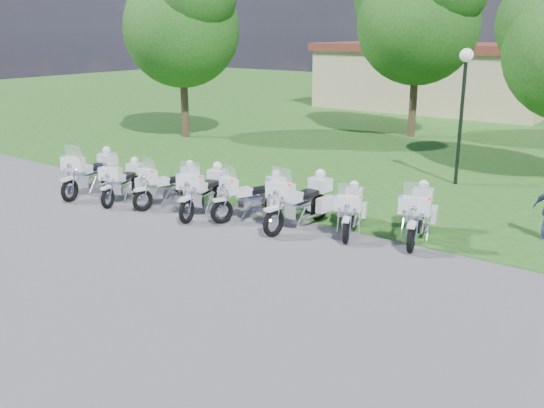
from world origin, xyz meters
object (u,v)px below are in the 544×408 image
Objects in this scene: motorcycle_7 at (418,213)px; lamp_post at (464,84)px; motorcycle_0 at (92,172)px; motorcycle_3 at (205,190)px; motorcycle_5 at (301,200)px; motorcycle_2 at (170,184)px; motorcycle_4 at (253,195)px; motorcycle_6 at (351,209)px; motorcycle_1 at (124,180)px.

motorcycle_7 is 0.53× the size of lamp_post.
motorcycle_3 is at bearing 174.59° from motorcycle_0.
motorcycle_2 is at bearing 13.70° from motorcycle_5.
motorcycle_4 is 1.08× the size of motorcycle_6.
motorcycle_7 is at bearing -144.10° from motorcycle_4.
lamp_post is at bearing -151.85° from motorcycle_1.
motorcycle_6 is at bearing -146.51° from motorcycle_4.
motorcycle_1 is 0.48× the size of lamp_post.
lamp_post is at bearing -150.41° from motorcycle_0.
motorcycle_4 is (4.26, 0.94, 0.04)m from motorcycle_1.
motorcycle_1 is 7.16m from motorcycle_6.
motorcycle_4 reaches higher than motorcycle_2.
motorcycle_7 is (7.10, 1.52, 0.04)m from motorcycle_2.
motorcycle_0 is at bearing -15.39° from motorcycle_1.
motorcycle_4 is (5.67, 1.03, -0.05)m from motorcycle_0.
motorcycle_5 is (5.74, 1.08, 0.11)m from motorcycle_1.
motorcycle_0 is at bearing 32.64° from motorcycle_4.
motorcycle_0 is 1.05× the size of motorcycle_7.
motorcycle_3 is 4.23m from motorcycle_6.
motorcycle_5 is at bearing 179.00° from motorcycle_3.
motorcycle_2 is 7.26m from motorcycle_7.
motorcycle_7 reaches higher than motorcycle_4.
motorcycle_2 is 4.27m from motorcycle_5.
motorcycle_4 is at bearing -159.08° from motorcycle_2.
motorcycle_3 is at bearing 17.74° from motorcycle_5.
motorcycle_0 is 1.10× the size of motorcycle_2.
motorcycle_1 is 0.96× the size of motorcycle_4.
motorcycle_0 reaches higher than motorcycle_4.
lamp_post reaches higher than motorcycle_2.
motorcycle_7 reaches higher than motorcycle_2.
motorcycle_0 is at bearing -4.07° from motorcycle_7.
motorcycle_5 reaches higher than motorcycle_7.
motorcycle_6 is (4.10, 1.02, -0.08)m from motorcycle_3.
motorcycle_0 is 1.03× the size of motorcycle_3.
motorcycle_0 reaches higher than motorcycle_1.
motorcycle_3 is 9.10m from lamp_post.
motorcycle_3 is (4.31, 0.55, -0.02)m from motorcycle_0.
motorcycle_2 is at bearing 178.08° from motorcycle_0.
motorcycle_3 reaches higher than motorcycle_6.
motorcycle_1 is at bearing 16.15° from motorcycle_5.
motorcycle_0 is 1.12× the size of motorcycle_4.
motorcycle_2 is 2.79m from motorcycle_4.
motorcycle_3 is 1.44m from motorcycle_4.
motorcycle_4 is at bearing -2.23° from motorcycle_7.
motorcycle_0 is 1.21× the size of motorcycle_6.
motorcycle_2 is 9.87m from lamp_post.
lamp_post reaches higher than motorcycle_6.
lamp_post reaches higher than motorcycle_1.
motorcycle_5 is at bearing -160.58° from motorcycle_2.
motorcycle_5 is at bearing 1.75° from motorcycle_7.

